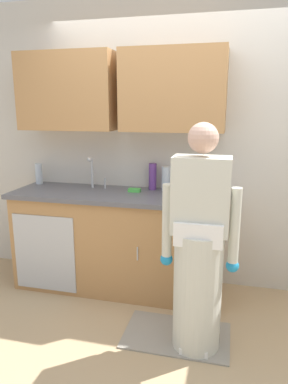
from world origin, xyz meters
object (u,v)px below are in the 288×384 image
object	(u,v)px
cup_by_sink	(211,189)
sponge	(134,190)
bottle_cleaner_spray	(180,182)
sink	(91,193)
bottle_soap	(39,174)
bottle_water_tall	(153,176)
knife_on_counter	(200,198)
bottle_dish_liquid	(166,179)
person_at_sink	(199,258)

from	to	relation	value
cup_by_sink	sponge	bearing A→B (deg)	-170.79
bottle_cleaner_spray	sponge	bearing A→B (deg)	-163.06
sink	bottle_soap	distance (m)	0.68
bottle_water_tall	knife_on_counter	xyz separation A→B (m)	(0.47, -0.24, -0.12)
bottle_cleaner_spray	bottle_dish_liquid	xyz separation A→B (m)	(-0.13, -0.02, 0.03)
bottle_cleaner_spray	bottle_dish_liquid	world-z (taller)	bottle_dish_liquid
person_at_sink	cup_by_sink	size ratio (longest dim) A/B	19.58
sink	sponge	distance (m)	0.41
sponge	cup_by_sink	bearing A→B (deg)	9.21
knife_on_counter	cup_by_sink	bearing A→B (deg)	148.18
person_at_sink	knife_on_counter	distance (m)	0.75
bottle_water_tall	sponge	world-z (taller)	bottle_water_tall
bottle_dish_liquid	sink	bearing A→B (deg)	-164.95
person_at_sink	sink	bearing A→B (deg)	146.07
sink	bottle_soap	size ratio (longest dim) A/B	2.34
person_at_sink	sponge	size ratio (longest dim) A/B	14.73
bottle_cleaner_spray	knife_on_counter	size ratio (longest dim) A/B	0.72
person_at_sink	bottle_soap	xyz separation A→B (m)	(-1.73, 0.92, 0.35)
sink	knife_on_counter	bearing A→B (deg)	-1.36
bottle_dish_liquid	cup_by_sink	world-z (taller)	bottle_dish_liquid
knife_on_counter	sponge	xyz separation A→B (m)	(-0.62, 0.10, 0.01)
sink	person_at_sink	size ratio (longest dim) A/B	0.31
bottle_cleaner_spray	bottle_soap	world-z (taller)	bottle_soap
bottle_water_tall	bottle_soap	bearing A→B (deg)	-178.49
sink	person_at_sink	bearing A→B (deg)	-33.93
bottle_cleaner_spray	bottle_soap	bearing A→B (deg)	-179.34
bottle_cleaner_spray	sink	bearing A→B (deg)	-166.15
bottle_soap	bottle_dish_liquid	world-z (taller)	bottle_dish_liquid
bottle_water_tall	bottle_cleaner_spray	distance (m)	0.27
bottle_cleaner_spray	bottle_water_tall	bearing A→B (deg)	176.84
cup_by_sink	bottle_dish_liquid	bearing A→B (deg)	-179.32
sink	sponge	xyz separation A→B (m)	(0.41, 0.08, 0.03)
person_at_sink	bottle_cleaner_spray	size ratio (longest dim) A/B	9.43
bottle_dish_liquid	sponge	bearing A→B (deg)	-158.90
bottle_cleaner_spray	knife_on_counter	xyz separation A→B (m)	(0.21, -0.22, -0.08)
bottle_soap	knife_on_counter	xyz separation A→B (m)	(1.66, -0.21, -0.10)
sponge	bottle_soap	bearing A→B (deg)	174.14
cup_by_sink	bottle_cleaner_spray	bearing A→B (deg)	177.66
bottle_soap	sink	bearing A→B (deg)	-15.98
sponge	person_at_sink	bearing A→B (deg)	-49.81
bottle_soap	cup_by_sink	xyz separation A→B (m)	(1.74, 0.01, -0.07)
person_at_sink	cup_by_sink	bearing A→B (deg)	89.30
sink	bottle_cleaner_spray	world-z (taller)	sink
cup_by_sink	knife_on_counter	size ratio (longest dim) A/B	0.34
person_at_sink	knife_on_counter	world-z (taller)	person_at_sink
sink	sponge	bearing A→B (deg)	10.67
sink	bottle_water_tall	bearing A→B (deg)	21.44
bottle_water_tall	knife_on_counter	size ratio (longest dim) A/B	1.05
bottle_dish_liquid	sponge	size ratio (longest dim) A/B	2.11
sink	bottle_soap	bearing A→B (deg)	164.02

